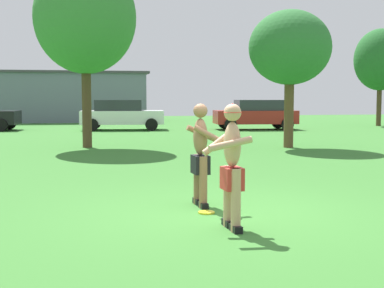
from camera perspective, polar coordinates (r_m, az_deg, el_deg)
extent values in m
plane|color=#38752D|center=(8.16, 3.01, -7.39)|extent=(80.00, 80.00, 0.00)
cube|color=black|center=(7.06, 4.69, -9.00)|extent=(0.13, 0.27, 0.09)
cylinder|color=tan|center=(6.98, 4.72, -6.04)|extent=(0.13, 0.13, 0.83)
cube|color=black|center=(7.35, 3.87, -8.43)|extent=(0.13, 0.27, 0.09)
cylinder|color=tan|center=(7.27, 3.89, -5.59)|extent=(0.13, 0.13, 0.83)
cube|color=red|center=(7.08, 4.31, -3.70)|extent=(0.26, 0.35, 0.30)
ellipsoid|color=tan|center=(7.03, 4.33, -0.06)|extent=(0.24, 0.33, 0.60)
cylinder|color=tan|center=(6.79, 4.13, 0.01)|extent=(0.58, 0.12, 0.20)
cylinder|color=tan|center=(7.19, 3.02, 0.31)|extent=(0.53, 0.19, 0.39)
sphere|color=tan|center=(7.00, 4.36, 3.37)|extent=(0.23, 0.23, 0.23)
cone|color=red|center=(7.00, 4.36, 3.89)|extent=(0.26, 0.26, 0.13)
cube|color=black|center=(8.81, 0.59, -6.14)|extent=(0.13, 0.27, 0.09)
cylinder|color=#936647|center=(8.75, 0.60, -3.79)|extent=(0.13, 0.13, 0.82)
cube|color=black|center=(8.49, 1.20, -6.57)|extent=(0.13, 0.27, 0.09)
cylinder|color=#936647|center=(8.43, 1.21, -4.13)|extent=(0.13, 0.13, 0.82)
cube|color=black|center=(8.55, 0.90, -2.21)|extent=(0.26, 0.36, 0.30)
ellipsoid|color=#936647|center=(8.50, 0.90, 0.77)|extent=(0.24, 0.35, 0.60)
cylinder|color=#936647|center=(8.74, 1.14, 1.09)|extent=(0.56, 0.15, 0.31)
cylinder|color=#936647|center=(8.31, 1.99, 0.88)|extent=(0.55, 0.19, 0.35)
sphere|color=#936647|center=(8.48, 0.91, 3.58)|extent=(0.23, 0.23, 0.23)
cylinder|color=yellow|center=(8.13, 1.56, -7.33)|extent=(0.25, 0.25, 0.03)
cube|color=maroon|center=(28.61, 6.76, 2.89)|extent=(4.42, 2.11, 0.70)
cube|color=#282D33|center=(28.64, 7.16, 4.14)|extent=(2.52, 1.76, 0.56)
cylinder|color=black|center=(27.43, 4.13, 2.08)|extent=(0.65, 0.27, 0.64)
cylinder|color=black|center=(29.19, 3.46, 2.27)|extent=(0.65, 0.27, 0.64)
cylinder|color=black|center=(28.15, 10.16, 2.09)|extent=(0.65, 0.27, 0.64)
cylinder|color=black|center=(29.88, 9.15, 2.28)|extent=(0.65, 0.27, 0.64)
cylinder|color=black|center=(30.21, -18.92, 2.10)|extent=(0.66, 0.28, 0.64)
cylinder|color=black|center=(28.47, -19.75, 1.90)|extent=(0.66, 0.28, 0.64)
cube|color=white|center=(28.33, -7.46, 2.86)|extent=(4.44, 2.18, 0.70)
cube|color=#282D33|center=(28.32, -7.88, 4.13)|extent=(2.54, 1.79, 0.56)
cylinder|color=black|center=(29.24, -4.45, 2.27)|extent=(0.66, 0.28, 0.64)
cylinder|color=black|center=(27.44, -4.35, 2.08)|extent=(0.66, 0.28, 0.64)
cylinder|color=black|center=(29.32, -10.35, 2.21)|extent=(0.66, 0.28, 0.64)
cylinder|color=black|center=(27.53, -10.63, 2.02)|extent=(0.66, 0.28, 0.64)
cube|color=slate|center=(39.35, -13.95, 4.81)|extent=(11.74, 6.25, 3.31)
cube|color=#3F3F44|center=(39.39, -14.00, 7.34)|extent=(12.21, 6.50, 0.16)
cylinder|color=brown|center=(18.71, 10.32, 3.52)|extent=(0.33, 0.33, 2.54)
ellipsoid|color=#2D7033|center=(18.78, 10.43, 10.13)|extent=(2.82, 2.82, 2.55)
cylinder|color=#4C3823|center=(18.76, -11.20, 4.37)|extent=(0.32, 0.32, 3.10)
ellipsoid|color=#387F38|center=(18.95, -11.36, 13.13)|extent=(3.46, 3.46, 3.81)
cylinder|color=#4C3823|center=(33.83, 19.37, 4.09)|extent=(0.29, 0.29, 2.67)
ellipsoid|color=#236028|center=(33.90, 19.50, 8.51)|extent=(3.07, 3.07, 3.65)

